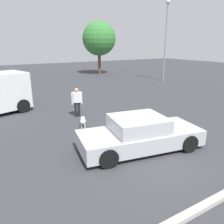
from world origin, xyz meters
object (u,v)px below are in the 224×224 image
at_px(sedan_foreground, 140,134).
at_px(dog, 83,121).
at_px(pedestrian, 77,100).
at_px(light_post_mid, 166,29).

xyz_separation_m(sedan_foreground, dog, (-0.87, 3.15, -0.28)).
bearing_deg(sedan_foreground, pedestrian, 105.93).
relative_size(sedan_foreground, dog, 7.90).
height_order(sedan_foreground, pedestrian, pedestrian).
xyz_separation_m(pedestrian, light_post_mid, (12.41, 6.60, 4.24)).
bearing_deg(pedestrian, dog, 6.17).
relative_size(sedan_foreground, pedestrian, 3.06).
height_order(sedan_foreground, dog, sedan_foreground).
height_order(pedestrian, light_post_mid, light_post_mid).
relative_size(sedan_foreground, light_post_mid, 0.60).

